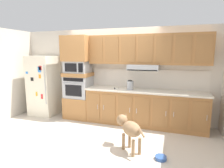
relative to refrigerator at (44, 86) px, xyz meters
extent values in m
plane|color=beige|center=(2.04, -0.68, -0.88)|extent=(9.60, 9.60, 0.00)
cube|color=beige|center=(2.04, 0.43, 0.37)|extent=(6.20, 0.12, 2.50)
cube|color=beige|center=(-0.76, -0.68, 0.37)|extent=(0.12, 7.10, 2.50)
cube|color=silver|center=(0.00, 0.00, 0.00)|extent=(0.76, 0.70, 1.76)
cylinder|color=silver|center=(0.33, -0.37, 0.10)|extent=(0.02, 0.02, 1.10)
cube|color=#337FDB|center=(0.16, -0.35, 0.51)|extent=(0.10, 0.01, 0.15)
cube|color=orange|center=(0.16, -0.35, 0.32)|extent=(0.07, 0.01, 0.11)
cube|color=red|center=(0.19, -0.35, -0.25)|extent=(0.06, 0.01, 0.14)
cube|color=red|center=(0.19, -0.35, 0.56)|extent=(0.09, 0.01, 0.12)
cube|color=#337FDB|center=(-0.28, -0.35, 0.41)|extent=(0.08, 0.01, 0.06)
cube|color=black|center=(-0.11, -0.35, 0.23)|extent=(0.09, 0.01, 0.10)
cube|color=gold|center=(0.01, -0.35, -0.19)|extent=(0.06, 0.01, 0.12)
cube|color=#A8703D|center=(1.13, 0.07, -0.58)|extent=(0.74, 0.62, 0.60)
cube|color=#A8AAAF|center=(1.13, 0.07, 0.02)|extent=(0.70, 0.58, 0.60)
cube|color=black|center=(1.13, -0.23, -0.04)|extent=(0.49, 0.01, 0.30)
cube|color=black|center=(1.13, -0.23, 0.26)|extent=(0.59, 0.01, 0.09)
cylinder|color=#A8AAAF|center=(1.13, -0.25, 0.15)|extent=(0.56, 0.02, 0.02)
cube|color=#A8703D|center=(1.13, 0.07, 0.37)|extent=(0.74, 0.62, 0.10)
cube|color=#A8AAAF|center=(1.13, 0.07, 0.58)|extent=(0.64, 0.53, 0.32)
cube|color=black|center=(1.05, -0.20, 0.58)|extent=(0.35, 0.01, 0.22)
cube|color=black|center=(1.35, -0.20, 0.58)|extent=(0.13, 0.01, 0.24)
cube|color=#A8703D|center=(1.13, 0.07, 1.08)|extent=(0.74, 0.62, 0.68)
cube|color=#A8703D|center=(2.99, 0.07, -0.44)|extent=(3.00, 0.60, 0.88)
cube|color=#9A6738|center=(1.71, -0.24, -0.42)|extent=(0.36, 0.01, 0.70)
cylinder|color=#BCBCC1|center=(1.84, -0.25, -0.42)|extent=(0.01, 0.01, 0.12)
cube|color=#9A6738|center=(2.14, -0.24, -0.42)|extent=(0.36, 0.01, 0.70)
cylinder|color=#BCBCC1|center=(2.01, -0.25, -0.42)|extent=(0.01, 0.01, 0.12)
cube|color=#9A6738|center=(2.57, -0.24, -0.42)|extent=(0.36, 0.01, 0.70)
cylinder|color=#BCBCC1|center=(2.69, -0.25, -0.42)|extent=(0.01, 0.01, 0.12)
cube|color=#9A6738|center=(2.99, -0.24, -0.42)|extent=(0.36, 0.01, 0.70)
cylinder|color=#BCBCC1|center=(2.87, -0.25, -0.42)|extent=(0.01, 0.01, 0.12)
cube|color=#9A6738|center=(3.42, -0.24, -0.42)|extent=(0.36, 0.01, 0.70)
cylinder|color=#BCBCC1|center=(3.55, -0.25, -0.42)|extent=(0.01, 0.01, 0.12)
cube|color=#9A6738|center=(3.85, -0.24, -0.42)|extent=(0.36, 0.01, 0.70)
cylinder|color=#BCBCC1|center=(3.72, -0.25, -0.42)|extent=(0.01, 0.01, 0.12)
cube|color=#9A6738|center=(4.28, -0.24, -0.42)|extent=(0.36, 0.01, 0.70)
cylinder|color=#BCBCC1|center=(4.41, -0.25, -0.42)|extent=(0.01, 0.01, 0.12)
cube|color=silver|center=(2.99, 0.07, 0.02)|extent=(3.04, 0.64, 0.04)
cube|color=silver|center=(2.99, 0.36, 0.29)|extent=(3.04, 0.02, 0.50)
cube|color=#A8703D|center=(2.99, 0.20, 1.05)|extent=(3.00, 0.34, 0.74)
cube|color=#A8AAAF|center=(2.95, 0.13, 0.61)|extent=(0.76, 0.48, 0.14)
cube|color=black|center=(2.95, -0.09, 0.55)|extent=(0.72, 0.04, 0.02)
cube|color=#9A6738|center=(1.71, 0.02, 1.05)|extent=(0.36, 0.01, 0.63)
cube|color=#9A6738|center=(2.14, 0.02, 1.05)|extent=(0.36, 0.01, 0.63)
cube|color=#9A6738|center=(2.57, 0.02, 1.05)|extent=(0.36, 0.01, 0.63)
cube|color=#9A6738|center=(2.99, 0.02, 1.05)|extent=(0.36, 0.01, 0.63)
cube|color=#9A6738|center=(3.42, 0.02, 1.05)|extent=(0.36, 0.01, 0.63)
cube|color=#9A6738|center=(3.85, 0.02, 1.05)|extent=(0.36, 0.01, 0.63)
cube|color=#9A6738|center=(4.28, 0.02, 1.05)|extent=(0.36, 0.01, 0.63)
cylinder|color=black|center=(2.23, -0.01, 0.05)|extent=(0.07, 0.10, 0.03)
cylinder|color=silver|center=(2.33, 0.03, 0.05)|extent=(0.06, 0.11, 0.01)
cylinder|color=#A8AAAF|center=(2.63, 0.02, 0.15)|extent=(0.17, 0.17, 0.22)
cylinder|color=black|center=(2.63, 0.02, 0.27)|extent=(0.10, 0.10, 0.02)
ellipsoid|color=#997551|center=(2.99, -1.34, -0.43)|extent=(0.51, 0.49, 0.27)
sphere|color=#997551|center=(2.75, -1.14, -0.35)|extent=(0.22, 0.22, 0.22)
ellipsoid|color=brown|center=(2.66, -1.07, -0.37)|extent=(0.15, 0.14, 0.08)
cone|color=#997551|center=(2.71, -1.21, -0.25)|extent=(0.06, 0.06, 0.07)
cone|color=#997551|center=(2.81, -1.09, -0.25)|extent=(0.06, 0.06, 0.07)
cylinder|color=#997551|center=(3.21, -1.53, -0.40)|extent=(0.14, 0.13, 0.13)
cylinder|color=#997551|center=(2.82, -1.30, -0.72)|extent=(0.06, 0.06, 0.32)
cylinder|color=#997551|center=(2.92, -1.19, -0.72)|extent=(0.06, 0.06, 0.32)
cylinder|color=#997551|center=(3.06, -1.50, -0.72)|extent=(0.06, 0.06, 0.32)
cylinder|color=#997551|center=(3.15, -1.38, -0.72)|extent=(0.06, 0.06, 0.32)
cylinder|color=#3359A5|center=(3.54, -1.43, -0.85)|extent=(0.20, 0.20, 0.06)
cylinder|color=brown|center=(3.54, -1.43, -0.84)|extent=(0.15, 0.15, 0.03)
camera|label=1|loc=(3.68, -4.54, 0.96)|focal=29.71mm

